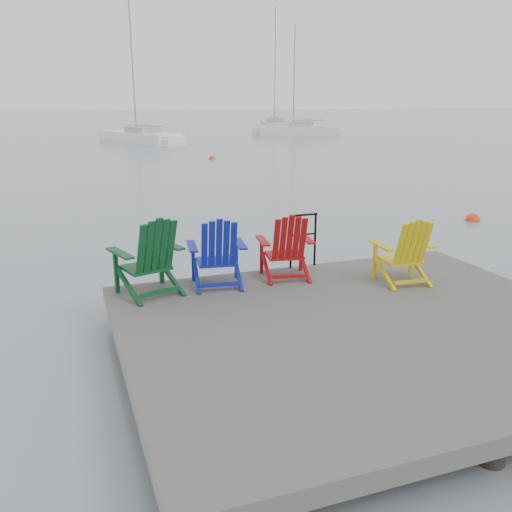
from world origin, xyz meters
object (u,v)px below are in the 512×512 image
object	(u,v)px
sailboat_mid	(275,126)
sailboat_far	(297,131)
buoy_a	(472,221)
chair_yellow	(405,251)
chair_blue	(217,252)
chair_red	(286,246)
chair_green	(150,256)
sailboat_near	(140,138)
buoy_d	(172,141)
buoy_c	(212,159)
handrail	(303,235)

from	to	relation	value
sailboat_mid	sailboat_far	size ratio (longest dim) A/B	1.31
sailboat_far	buoy_a	world-z (taller)	sailboat_far
chair_yellow	sailboat_far	xyz separation A→B (m)	(17.60, 43.03, -0.66)
chair_blue	chair_red	distance (m)	1.11
chair_green	sailboat_near	xyz separation A→B (m)	(5.23, 36.70, -0.72)
sailboat_far	buoy_a	distance (m)	39.73
sailboat_mid	sailboat_near	bearing A→B (deg)	-122.60
sailboat_far	buoy_d	bearing A→B (deg)	122.75
chair_green	buoy_c	bearing A→B (deg)	55.28
sailboat_near	buoy_c	size ratio (longest dim) A/B	33.89
sailboat_near	chair_green	bearing A→B (deg)	-121.20
chair_yellow	buoy_a	xyz separation A→B (m)	(5.82, 5.09, -1.01)
chair_blue	chair_yellow	distance (m)	2.81
chair_blue	sailboat_far	xyz separation A→B (m)	(20.29, 42.20, -0.68)
chair_red	sailboat_near	xyz separation A→B (m)	(3.13, 36.67, -0.67)
chair_green	sailboat_mid	distance (m)	57.89
handrail	sailboat_near	size ratio (longest dim) A/B	0.07
sailboat_near	buoy_d	xyz separation A→B (m)	(2.84, 1.36, -0.35)
chair_red	buoy_a	size ratio (longest dim) A/B	2.57
chair_red	sailboat_far	size ratio (longest dim) A/B	0.10
chair_red	chair_yellow	bearing A→B (deg)	-18.14
sailboat_far	chair_red	bearing A→B (deg)	170.83
chair_blue	sailboat_far	size ratio (longest dim) A/B	0.10
sailboat_near	buoy_d	size ratio (longest dim) A/B	36.01
chair_green	buoy_c	size ratio (longest dim) A/B	3.15
chair_red	buoy_c	size ratio (longest dim) A/B	2.86
handrail	chair_blue	size ratio (longest dim) A/B	0.85
sailboat_far	buoy_d	world-z (taller)	sailboat_far
chair_green	chair_yellow	world-z (taller)	chair_green
sailboat_far	chair_green	bearing A→B (deg)	168.53
sailboat_near	sailboat_mid	bearing A→B (deg)	18.97
sailboat_mid	buoy_d	bearing A→B (deg)	-120.21
handrail	buoy_d	bearing A→B (deg)	81.73
sailboat_far	buoy_c	size ratio (longest dim) A/B	28.57
sailboat_far	sailboat_mid	bearing A→B (deg)	4.72
sailboat_far	buoy_c	xyz separation A→B (m)	(-14.11, -19.65, -0.36)
chair_green	buoy_d	xyz separation A→B (m)	(8.06, 38.06, -1.07)
sailboat_mid	sailboat_far	xyz separation A→B (m)	(-2.01, -10.78, 0.00)
handrail	chair_green	world-z (taller)	chair_green
chair_blue	buoy_d	bearing A→B (deg)	88.34
chair_green	sailboat_far	bearing A→B (deg)	46.15
chair_yellow	sailboat_near	size ratio (longest dim) A/B	0.08
sailboat_mid	handrail	bearing A→B (deg)	-96.17
handrail	chair_blue	bearing A→B (deg)	-163.18
chair_green	buoy_a	xyz separation A→B (m)	(9.50, 4.28, -1.07)
chair_yellow	sailboat_near	xyz separation A→B (m)	(1.55, 37.51, -0.66)
chair_red	sailboat_far	distance (m)	46.36
chair_yellow	chair_green	bearing A→B (deg)	173.19
sailboat_mid	chair_yellow	bearing A→B (deg)	-94.69
buoy_a	sailboat_near	bearing A→B (deg)	97.51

